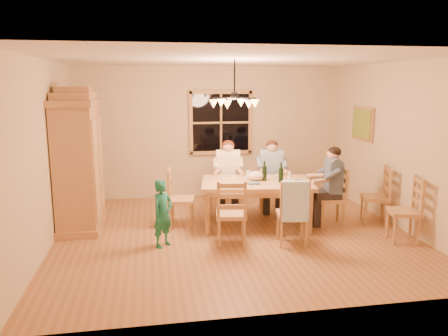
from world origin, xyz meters
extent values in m
plane|color=#956236|center=(0.00, 0.00, 0.00)|extent=(5.50, 5.50, 0.00)
cube|color=white|center=(0.00, 0.00, 2.70)|extent=(5.50, 5.00, 0.02)
cube|color=beige|center=(0.00, 2.50, 1.35)|extent=(5.50, 0.02, 2.70)
cube|color=beige|center=(-2.75, 0.00, 1.35)|extent=(0.02, 5.00, 2.70)
cube|color=beige|center=(2.75, 0.00, 1.35)|extent=(0.02, 5.00, 2.70)
cube|color=black|center=(0.20, 2.48, 1.55)|extent=(1.20, 0.03, 1.20)
cube|color=tan|center=(0.20, 2.46, 1.55)|extent=(1.30, 0.06, 1.30)
cube|color=#A37947|center=(2.72, 1.20, 1.60)|extent=(0.04, 0.78, 0.64)
cube|color=#1E6B2D|center=(2.69, 1.20, 1.60)|extent=(0.02, 0.68, 0.54)
cylinder|color=black|center=(0.00, 0.00, 2.44)|extent=(0.02, 0.02, 0.53)
sphere|color=black|center=(0.00, 0.00, 2.17)|extent=(0.12, 0.12, 0.12)
cylinder|color=black|center=(0.16, 0.00, 2.13)|extent=(0.34, 0.02, 0.02)
cone|color=#FFB259|center=(0.32, 0.00, 2.05)|extent=(0.13, 0.13, 0.12)
cylinder|color=black|center=(0.08, 0.14, 2.13)|extent=(0.19, 0.31, 0.02)
cone|color=#FFB259|center=(0.16, 0.28, 2.05)|extent=(0.13, 0.13, 0.12)
cylinder|color=black|center=(-0.08, 0.14, 2.13)|extent=(0.19, 0.31, 0.02)
cone|color=#FFB259|center=(-0.16, 0.28, 2.05)|extent=(0.13, 0.13, 0.12)
cylinder|color=black|center=(-0.16, 0.00, 2.13)|extent=(0.34, 0.02, 0.02)
cone|color=#FFB259|center=(-0.32, 0.00, 2.05)|extent=(0.13, 0.13, 0.12)
cylinder|color=black|center=(-0.08, -0.14, 2.13)|extent=(0.19, 0.31, 0.02)
cone|color=#FFB259|center=(-0.16, -0.28, 2.05)|extent=(0.13, 0.13, 0.12)
cylinder|color=black|center=(0.08, -0.14, 2.13)|extent=(0.19, 0.31, 0.02)
cone|color=#FFB259|center=(0.16, -0.28, 2.05)|extent=(0.13, 0.13, 0.12)
cube|color=#A37947|center=(-2.43, 0.80, 1.00)|extent=(0.60, 1.30, 2.00)
cube|color=#A37947|center=(-2.43, 0.80, 2.05)|extent=(0.66, 1.40, 0.10)
cube|color=#A37947|center=(-2.43, 0.80, 2.15)|extent=(0.58, 1.00, 0.12)
cube|color=#A37947|center=(-2.43, 0.80, 2.25)|extent=(0.52, 0.55, 0.10)
cube|color=tan|center=(-2.12, 0.47, 1.00)|extent=(0.03, 0.55, 1.60)
cube|color=tan|center=(-2.12, 1.13, 1.00)|extent=(0.03, 0.55, 1.60)
cube|color=#A37947|center=(-2.43, 0.80, 0.06)|extent=(0.66, 1.40, 0.12)
cube|color=#AD894D|center=(0.45, 0.34, 0.73)|extent=(1.95, 1.36, 0.06)
cube|color=tan|center=(0.45, 0.34, 0.65)|extent=(1.78, 1.19, 0.10)
cylinder|color=tan|center=(-0.41, 0.01, 0.35)|extent=(0.09, 0.09, 0.70)
cylinder|color=tan|center=(1.17, -0.23, 0.35)|extent=(0.09, 0.09, 0.70)
cylinder|color=tan|center=(-0.28, 0.90, 0.35)|extent=(0.09, 0.09, 0.70)
cylinder|color=tan|center=(1.31, 0.66, 0.35)|extent=(0.09, 0.09, 0.70)
cube|color=tan|center=(0.13, 1.25, 0.45)|extent=(0.50, 0.48, 0.06)
cube|color=tan|center=(0.13, 1.25, 0.72)|extent=(0.38, 0.11, 0.54)
cube|color=tan|center=(0.92, 1.12, 0.45)|extent=(0.50, 0.48, 0.06)
cube|color=tan|center=(0.92, 1.12, 0.72)|extent=(0.38, 0.11, 0.54)
cube|color=tan|center=(-0.13, -0.44, 0.45)|extent=(0.50, 0.48, 0.06)
cube|color=tan|center=(-0.13, -0.44, 0.72)|extent=(0.38, 0.11, 0.54)
cube|color=tan|center=(0.76, -0.57, 0.45)|extent=(0.50, 0.48, 0.06)
cube|color=tan|center=(0.76, -0.57, 0.72)|extent=(0.38, 0.11, 0.54)
cube|color=tan|center=(-0.79, 0.53, 0.45)|extent=(0.48, 0.50, 0.06)
cube|color=tan|center=(-0.79, 0.53, 0.72)|extent=(0.11, 0.38, 0.54)
cube|color=tan|center=(1.69, 0.15, 0.45)|extent=(0.48, 0.50, 0.06)
cube|color=tan|center=(1.69, 0.15, 0.72)|extent=(0.11, 0.38, 0.54)
cube|color=beige|center=(0.13, 1.25, 0.84)|extent=(0.43, 0.28, 0.52)
cube|color=#262328|center=(0.13, 1.25, 0.53)|extent=(0.44, 0.47, 0.14)
sphere|color=tan|center=(0.13, 1.25, 1.22)|extent=(0.21, 0.21, 0.21)
ellipsoid|color=#592614|center=(0.13, 1.25, 1.25)|extent=(0.22, 0.22, 0.17)
cube|color=#2F6182|center=(0.92, 1.12, 0.84)|extent=(0.43, 0.28, 0.52)
cube|color=#262328|center=(0.92, 1.12, 0.53)|extent=(0.44, 0.47, 0.14)
sphere|color=tan|center=(0.92, 1.12, 1.22)|extent=(0.21, 0.21, 0.21)
ellipsoid|color=#381E11|center=(0.92, 1.12, 1.25)|extent=(0.22, 0.22, 0.17)
cube|color=#45586F|center=(1.69, 0.15, 0.84)|extent=(0.28, 0.43, 0.52)
cube|color=#262328|center=(1.69, 0.15, 0.53)|extent=(0.47, 0.44, 0.14)
sphere|color=tan|center=(1.69, 0.15, 1.22)|extent=(0.21, 0.21, 0.21)
ellipsoid|color=black|center=(1.69, 0.15, 1.25)|extent=(0.22, 0.22, 0.17)
cube|color=#B4D8F3|center=(0.74, -0.76, 0.70)|extent=(0.39, 0.16, 0.58)
cylinder|color=black|center=(0.59, 0.38, 0.93)|extent=(0.08, 0.08, 0.33)
cylinder|color=black|center=(0.82, 0.21, 0.93)|extent=(0.08, 0.08, 0.33)
cylinder|color=white|center=(0.03, 0.71, 0.77)|extent=(0.26, 0.26, 0.02)
cylinder|color=white|center=(0.85, 0.59, 0.77)|extent=(0.26, 0.26, 0.02)
cylinder|color=white|center=(1.11, 0.28, 0.77)|extent=(0.26, 0.26, 0.02)
cylinder|color=silver|center=(0.35, 0.56, 0.83)|extent=(0.06, 0.06, 0.14)
cylinder|color=silver|center=(1.03, 0.38, 0.83)|extent=(0.06, 0.06, 0.14)
ellipsoid|color=tan|center=(0.89, -0.05, 0.82)|extent=(0.20, 0.20, 0.11)
cube|color=slate|center=(0.35, 0.14, 0.78)|extent=(0.20, 0.17, 0.03)
ellipsoid|color=beige|center=(0.45, 0.42, 0.84)|extent=(0.28, 0.22, 0.15)
imported|color=#19725B|center=(-1.12, -0.36, 0.50)|extent=(0.42, 0.42, 0.99)
cube|color=tan|center=(2.45, -0.75, 0.45)|extent=(0.52, 0.53, 0.06)
cube|color=tan|center=(2.45, -0.75, 0.72)|extent=(0.15, 0.38, 0.54)
cube|color=tan|center=(2.45, 0.11, 0.45)|extent=(0.53, 0.54, 0.06)
cube|color=tan|center=(2.45, 0.11, 0.72)|extent=(0.16, 0.38, 0.54)
camera|label=1|loc=(-1.28, -6.50, 2.34)|focal=35.00mm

